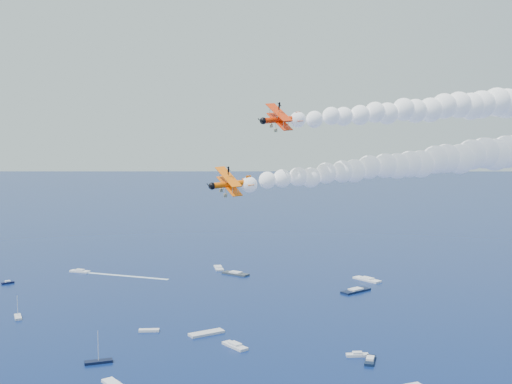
{
  "coord_description": "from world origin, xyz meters",
  "views": [
    {
      "loc": [
        7.92,
        -74.45,
        59.27
      ],
      "look_at": [
        2.36,
        18.49,
        50.66
      ],
      "focal_mm": 44.15,
      "sensor_mm": 36.0,
      "label": 1
    }
  ],
  "objects": [
    {
      "name": "smoke_trail_trail",
      "position": [
        28.33,
        31.6,
        54.46
      ],
      "size": [
        68.55,
        55.65,
        11.61
      ],
      "primitive_type": null,
      "rotation": [
        0.0,
        0.0,
        3.59
      ],
      "color": "white"
    },
    {
      "name": "smoke_trail_lead",
      "position": [
        36.13,
        32.92,
        63.92
      ],
      "size": [
        68.43,
        52.6,
        11.61
      ],
      "primitive_type": null,
      "rotation": [
        0.0,
        0.0,
        3.55
      ],
      "color": "white"
    },
    {
      "name": "biplane_trail",
      "position": [
        -1.28,
        17.27,
        51.93
      ],
      "size": [
        9.54,
        10.58,
        7.13
      ],
      "primitive_type": null,
      "rotation": [
        -0.34,
        0.07,
        3.59
      ],
      "color": "#FF6405"
    },
    {
      "name": "biplane_lead",
      "position": [
        6.0,
        19.71,
        61.39
      ],
      "size": [
        9.15,
        10.25,
        7.23
      ],
      "primitive_type": null,
      "rotation": [
        -0.39,
        0.07,
        3.55
      ],
      "color": "red"
    },
    {
      "name": "spectator_boats",
      "position": [
        -7.56,
        117.52,
        0.35
      ],
      "size": [
        250.05,
        173.09,
        0.7
      ],
      "color": "white",
      "rests_on": "ground"
    }
  ]
}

